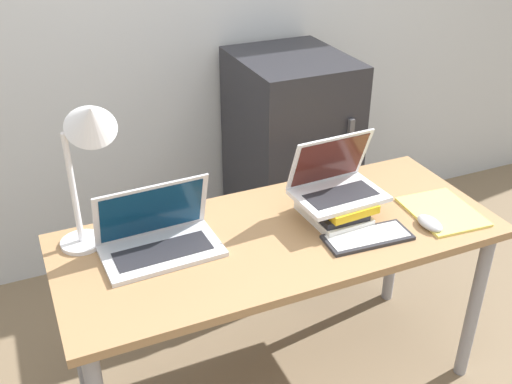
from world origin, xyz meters
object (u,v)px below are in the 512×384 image
(mouse, at_px, (430,223))
(desk_lamp, at_px, (89,135))
(mini_fridge, at_px, (289,163))
(laptop_on_books, at_px, (336,183))
(wireless_keyboard, at_px, (368,237))
(laptop_left, at_px, (158,237))
(book_stack, at_px, (335,207))
(notepad, at_px, (442,212))

(mouse, bearing_deg, desk_lamp, 161.75)
(desk_lamp, xyz_separation_m, mini_fridge, (0.99, 0.60, -0.57))
(laptop_on_books, distance_m, desk_lamp, 0.85)
(mouse, xyz_separation_m, desk_lamp, (-1.05, 0.35, 0.38))
(wireless_keyboard, xyz_separation_m, desk_lamp, (-0.82, 0.32, 0.39))
(laptop_left, height_order, wireless_keyboard, laptop_left)
(laptop_left, bearing_deg, laptop_on_books, -3.53)
(book_stack, distance_m, laptop_on_books, 0.09)
(notepad, bearing_deg, mini_fridge, 100.56)
(notepad, height_order, desk_lamp, desk_lamp)
(laptop_left, height_order, desk_lamp, desk_lamp)
(wireless_keyboard, distance_m, mini_fridge, 0.96)
(laptop_left, bearing_deg, mini_fridge, 40.16)
(book_stack, bearing_deg, mouse, -35.41)
(wireless_keyboard, height_order, desk_lamp, desk_lamp)
(book_stack, height_order, desk_lamp, desk_lamp)
(mini_fridge, bearing_deg, wireless_keyboard, -100.61)
(notepad, xyz_separation_m, desk_lamp, (-1.16, 0.29, 0.39))
(laptop_on_books, height_order, notepad, laptop_on_books)
(mouse, xyz_separation_m, mini_fridge, (-0.06, 0.95, -0.19))
(notepad, relative_size, mini_fridge, 0.28)
(laptop_left, distance_m, wireless_keyboard, 0.70)
(desk_lamp, distance_m, mini_fridge, 1.29)
(laptop_left, xyz_separation_m, desk_lamp, (-0.16, 0.10, 0.35))
(laptop_on_books, height_order, mini_fridge, mini_fridge)
(laptop_left, bearing_deg, mouse, -15.56)
(laptop_left, height_order, book_stack, laptop_left)
(desk_lamp, bearing_deg, notepad, -14.02)
(book_stack, bearing_deg, laptop_left, 174.62)
(mouse, xyz_separation_m, notepad, (0.10, 0.06, -0.01))
(wireless_keyboard, bearing_deg, laptop_on_books, 97.19)
(laptop_on_books, distance_m, notepad, 0.41)
(notepad, bearing_deg, laptop_left, 169.18)
(laptop_on_books, xyz_separation_m, mini_fridge, (0.20, 0.74, -0.30))
(book_stack, xyz_separation_m, notepad, (0.37, -0.13, -0.04))
(wireless_keyboard, bearing_deg, book_stack, 100.53)
(book_stack, xyz_separation_m, desk_lamp, (-0.78, 0.16, 0.36))
(book_stack, distance_m, wireless_keyboard, 0.17)
(laptop_left, height_order, notepad, laptop_left)
(wireless_keyboard, distance_m, desk_lamp, 0.96)
(book_stack, relative_size, desk_lamp, 0.47)
(laptop_left, xyz_separation_m, book_stack, (0.63, -0.06, -0.01))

